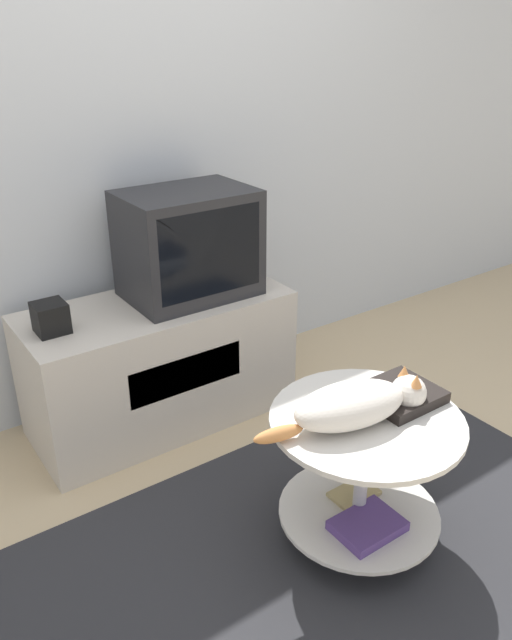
{
  "coord_description": "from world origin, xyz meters",
  "views": [
    {
      "loc": [
        -1.09,
        -1.11,
        1.57
      ],
      "look_at": [
        0.05,
        0.51,
        0.63
      ],
      "focal_mm": 35.0,
      "sensor_mm": 36.0,
      "label": 1
    }
  ],
  "objects_px": {
    "cat": "(357,404)",
    "tv": "(188,244)",
    "speaker": "(51,318)",
    "dvd_box": "(401,395)"
  },
  "relations": [
    {
      "from": "tv",
      "to": "speaker",
      "type": "distance_m",
      "value": 0.62
    },
    {
      "from": "cat",
      "to": "tv",
      "type": "bearing_deg",
      "value": 99.82
    },
    {
      "from": "dvd_box",
      "to": "speaker",
      "type": "bearing_deg",
      "value": 127.55
    },
    {
      "from": "speaker",
      "to": "tv",
      "type": "bearing_deg",
      "value": 2.05
    },
    {
      "from": "speaker",
      "to": "cat",
      "type": "relative_size",
      "value": 0.2
    },
    {
      "from": "tv",
      "to": "dvd_box",
      "type": "relative_size",
      "value": 2.25
    },
    {
      "from": "speaker",
      "to": "dvd_box",
      "type": "distance_m",
      "value": 1.27
    },
    {
      "from": "tv",
      "to": "cat",
      "type": "xyz_separation_m",
      "value": [
        -0.03,
        -1.03,
        -0.21
      ]
    },
    {
      "from": "speaker",
      "to": "cat",
      "type": "xyz_separation_m",
      "value": [
        0.57,
        -1.01,
        -0.05
      ]
    },
    {
      "from": "tv",
      "to": "dvd_box",
      "type": "bearing_deg",
      "value": -80.3
    }
  ]
}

